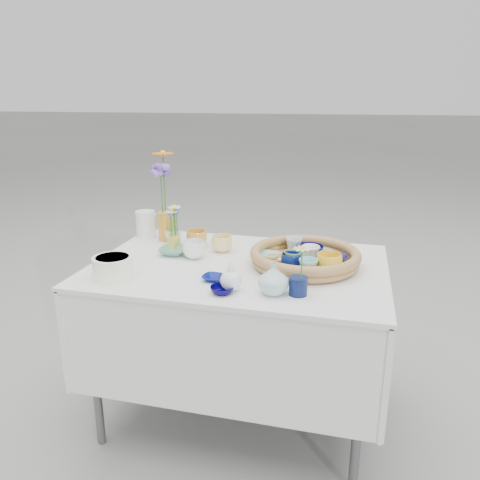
% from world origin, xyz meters
% --- Properties ---
extents(ground, '(80.00, 80.00, 0.00)m').
position_xyz_m(ground, '(0.00, 0.00, 0.00)').
color(ground, gray).
extents(display_table, '(1.26, 0.86, 0.77)m').
position_xyz_m(display_table, '(0.00, 0.00, 0.00)').
color(display_table, white).
rests_on(display_table, ground).
extents(wicker_tray, '(0.47, 0.47, 0.08)m').
position_xyz_m(wicker_tray, '(0.28, 0.05, 0.80)').
color(wicker_tray, brown).
rests_on(wicker_tray, display_table).
extents(tray_ceramic_0, '(0.13, 0.13, 0.04)m').
position_xyz_m(tray_ceramic_0, '(0.29, 0.16, 0.80)').
color(tray_ceramic_0, '#0B054B').
rests_on(tray_ceramic_0, wicker_tray).
extents(tray_ceramic_1, '(0.16, 0.16, 0.03)m').
position_xyz_m(tray_ceramic_1, '(0.39, 0.07, 0.80)').
color(tray_ceramic_1, '#100B47').
rests_on(tray_ceramic_1, wicker_tray).
extents(tray_ceramic_2, '(0.13, 0.13, 0.08)m').
position_xyz_m(tray_ceramic_2, '(0.39, -0.06, 0.82)').
color(tray_ceramic_2, yellow).
rests_on(tray_ceramic_2, wicker_tray).
extents(tray_ceramic_3, '(0.13, 0.13, 0.03)m').
position_xyz_m(tray_ceramic_3, '(0.26, 0.03, 0.80)').
color(tray_ceramic_3, '#467350').
rests_on(tray_ceramic_3, wicker_tray).
extents(tray_ceramic_4, '(0.10, 0.10, 0.07)m').
position_xyz_m(tray_ceramic_4, '(0.24, -0.03, 0.82)').
color(tray_ceramic_4, '#608D64').
rests_on(tray_ceramic_4, wicker_tray).
extents(tray_ceramic_5, '(0.11, 0.11, 0.02)m').
position_xyz_m(tray_ceramic_5, '(0.12, 0.06, 0.79)').
color(tray_ceramic_5, '#90C7C3').
rests_on(tray_ceramic_5, wicker_tray).
extents(tray_ceramic_6, '(0.10, 0.10, 0.07)m').
position_xyz_m(tray_ceramic_6, '(0.22, 0.17, 0.82)').
color(tray_ceramic_6, silver).
rests_on(tray_ceramic_6, wicker_tray).
extents(tray_ceramic_7, '(0.10, 0.10, 0.07)m').
position_xyz_m(tray_ceramic_7, '(0.30, 0.06, 0.82)').
color(tray_ceramic_7, white).
rests_on(tray_ceramic_7, wicker_tray).
extents(tray_ceramic_8, '(0.09, 0.09, 0.02)m').
position_xyz_m(tray_ceramic_8, '(0.35, 0.16, 0.80)').
color(tray_ceramic_8, '#92DBF2').
rests_on(tray_ceramic_8, wicker_tray).
extents(tray_ceramic_9, '(0.09, 0.09, 0.07)m').
position_xyz_m(tray_ceramic_9, '(0.24, -0.05, 0.82)').
color(tray_ceramic_9, navy).
rests_on(tray_ceramic_9, wicker_tray).
extents(tray_ceramic_10, '(0.12, 0.12, 0.03)m').
position_xyz_m(tray_ceramic_10, '(0.16, 0.00, 0.80)').
color(tray_ceramic_10, '#E6B46C').
rests_on(tray_ceramic_10, wicker_tray).
extents(tray_ceramic_11, '(0.08, 0.08, 0.07)m').
position_xyz_m(tray_ceramic_11, '(0.31, -0.11, 0.82)').
color(tray_ceramic_11, '#89CFCB').
rests_on(tray_ceramic_11, wicker_tray).
extents(tray_ceramic_12, '(0.07, 0.07, 0.05)m').
position_xyz_m(tray_ceramic_12, '(0.20, 0.21, 0.81)').
color(tray_ceramic_12, '#3D6E59').
rests_on(tray_ceramic_12, wicker_tray).
extents(loose_ceramic_0, '(0.11, 0.11, 0.08)m').
position_xyz_m(loose_ceramic_0, '(-0.26, 0.20, 0.80)').
color(loose_ceramic_0, gold).
rests_on(loose_ceramic_0, display_table).
extents(loose_ceramic_1, '(0.12, 0.12, 0.08)m').
position_xyz_m(loose_ceramic_1, '(-0.12, 0.15, 0.80)').
color(loose_ceramic_1, '#F4DB80').
rests_on(loose_ceramic_1, display_table).
extents(loose_ceramic_2, '(0.13, 0.13, 0.03)m').
position_xyz_m(loose_ceramic_2, '(-0.33, 0.06, 0.78)').
color(loose_ceramic_2, '#569477').
rests_on(loose_ceramic_2, display_table).
extents(loose_ceramic_3, '(0.12, 0.12, 0.08)m').
position_xyz_m(loose_ceramic_3, '(-0.22, 0.03, 0.81)').
color(loose_ceramic_3, white).
rests_on(loose_ceramic_3, display_table).
extents(loose_ceramic_4, '(0.09, 0.09, 0.02)m').
position_xyz_m(loose_ceramic_4, '(-0.05, -0.20, 0.78)').
color(loose_ceramic_4, navy).
rests_on(loose_ceramic_4, display_table).
extents(loose_ceramic_5, '(0.10, 0.10, 0.06)m').
position_xyz_m(loose_ceramic_5, '(-0.40, 0.24, 0.80)').
color(loose_ceramic_5, silver).
rests_on(loose_ceramic_5, display_table).
extents(loose_ceramic_6, '(0.10, 0.10, 0.03)m').
position_xyz_m(loose_ceramic_6, '(0.02, -0.32, 0.78)').
color(loose_ceramic_6, '#040041').
rests_on(loose_ceramic_6, display_table).
extents(fluted_bowl, '(0.21, 0.21, 0.08)m').
position_xyz_m(fluted_bowl, '(-0.46, -0.26, 0.81)').
color(fluted_bowl, white).
rests_on(fluted_bowl, display_table).
extents(bud_vase_paleblue, '(0.09, 0.09, 0.13)m').
position_xyz_m(bud_vase_paleblue, '(0.04, -0.29, 0.83)').
color(bud_vase_paleblue, white).
rests_on(bud_vase_paleblue, display_table).
extents(bud_vase_seafoam, '(0.13, 0.13, 0.12)m').
position_xyz_m(bud_vase_seafoam, '(0.20, -0.28, 0.82)').
color(bud_vase_seafoam, '#A8D0CB').
rests_on(bud_vase_seafoam, display_table).
extents(bud_vase_cobalt, '(0.07, 0.07, 0.07)m').
position_xyz_m(bud_vase_cobalt, '(0.29, -0.26, 0.80)').
color(bud_vase_cobalt, '#0A1542').
rests_on(bud_vase_cobalt, display_table).
extents(single_daisy, '(0.09, 0.09, 0.13)m').
position_xyz_m(single_daisy, '(0.30, -0.27, 0.89)').
color(single_daisy, white).
rests_on(single_daisy, bud_vase_cobalt).
extents(tall_vase_yellow, '(0.10, 0.10, 0.14)m').
position_xyz_m(tall_vase_yellow, '(-0.45, 0.26, 0.84)').
color(tall_vase_yellow, gold).
rests_on(tall_vase_yellow, display_table).
extents(gerbera, '(0.15, 0.15, 0.31)m').
position_xyz_m(gerbera, '(-0.45, 0.27, 1.06)').
color(gerbera, orange).
rests_on(gerbera, tall_vase_yellow).
extents(hydrangea, '(0.11, 0.11, 0.30)m').
position_xyz_m(hydrangea, '(-0.46, 0.26, 1.02)').
color(hydrangea, '#5442A5').
rests_on(hydrangea, tall_vase_yellow).
extents(white_pitcher, '(0.16, 0.13, 0.14)m').
position_xyz_m(white_pitcher, '(-0.57, 0.29, 0.83)').
color(white_pitcher, white).
rests_on(white_pitcher, display_table).
extents(daisy_cup, '(0.08, 0.08, 0.07)m').
position_xyz_m(daisy_cup, '(-0.35, 0.13, 0.80)').
color(daisy_cup, gold).
rests_on(daisy_cup, display_table).
extents(daisy_posy, '(0.10, 0.10, 0.17)m').
position_xyz_m(daisy_posy, '(-0.34, 0.13, 0.92)').
color(daisy_posy, white).
rests_on(daisy_posy, daisy_cup).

